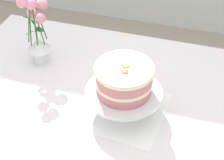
{
  "coord_description": "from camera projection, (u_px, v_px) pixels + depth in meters",
  "views": [
    {
      "loc": [
        0.32,
        -0.97,
        1.71
      ],
      "look_at": [
        0.03,
        -0.01,
        0.86
      ],
      "focal_mm": 55.9,
      "sensor_mm": 36.0,
      "label": 1
    }
  ],
  "objects": [
    {
      "name": "layer_cake",
      "position": [
        124.0,
        79.0,
        1.26
      ],
      "size": [
        0.21,
        0.21,
        0.12
      ],
      "color": "#CC7A84",
      "rests_on": "cake_stand"
    },
    {
      "name": "cake_stand",
      "position": [
        123.0,
        94.0,
        1.3
      ],
      "size": [
        0.29,
        0.29,
        0.1
      ],
      "color": "silver",
      "rests_on": "linen_napkin"
    },
    {
      "name": "flower_vase",
      "position": [
        37.0,
        32.0,
        1.49
      ],
      "size": [
        0.12,
        0.12,
        0.34
      ],
      "color": "silver",
      "rests_on": "dining_table"
    },
    {
      "name": "linen_napkin",
      "position": [
        123.0,
        110.0,
        1.36
      ],
      "size": [
        0.35,
        0.35,
        0.0
      ],
      "primitive_type": "cube",
      "rotation": [
        0.0,
        0.0,
        -0.09
      ],
      "color": "white",
      "rests_on": "dining_table"
    },
    {
      "name": "dining_table",
      "position": [
        103.0,
        120.0,
        1.44
      ],
      "size": [
        1.4,
        1.0,
        0.74
      ],
      "color": "white",
      "rests_on": "ground"
    }
  ]
}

